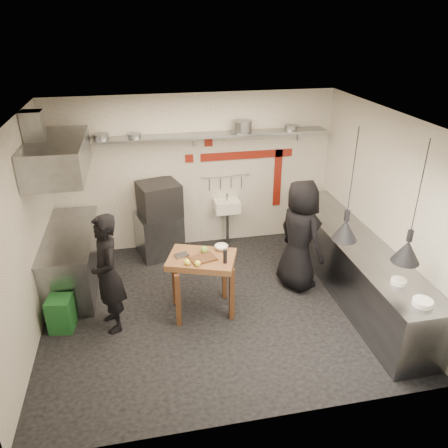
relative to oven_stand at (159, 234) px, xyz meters
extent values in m
plane|color=black|center=(0.72, -1.77, -0.40)|extent=(5.00, 5.00, 0.00)
plane|color=beige|center=(0.72, -1.77, 2.40)|extent=(5.00, 5.00, 0.00)
cube|color=silver|center=(0.72, 0.33, 1.00)|extent=(5.00, 0.04, 2.80)
cube|color=silver|center=(0.72, -3.87, 1.00)|extent=(5.00, 0.04, 2.80)
cube|color=silver|center=(-1.78, -1.77, 1.00)|extent=(0.04, 4.20, 2.80)
cube|color=silver|center=(3.22, -1.77, 1.00)|extent=(0.04, 4.20, 2.80)
cube|color=maroon|center=(1.67, 0.31, 1.28)|extent=(1.70, 0.02, 0.14)
cube|color=maroon|center=(2.27, 0.31, 0.80)|extent=(0.14, 0.02, 1.10)
cube|color=maroon|center=(0.97, 0.31, 1.55)|extent=(0.14, 0.02, 0.14)
cube|color=maroon|center=(0.62, 0.31, 1.28)|extent=(0.14, 0.02, 0.14)
cube|color=slate|center=(0.72, 0.15, 1.72)|extent=(4.60, 0.34, 0.04)
cube|color=slate|center=(-1.18, 0.30, 1.62)|extent=(0.04, 0.06, 0.24)
cube|color=slate|center=(0.72, 0.30, 1.62)|extent=(0.04, 0.06, 0.24)
cube|color=slate|center=(2.62, 0.30, 1.62)|extent=(0.04, 0.06, 0.24)
cylinder|color=slate|center=(-0.81, 0.15, 1.79)|extent=(0.32, 0.32, 0.09)
cylinder|color=slate|center=(-0.28, 0.15, 1.78)|extent=(0.23, 0.23, 0.07)
cylinder|color=slate|center=(1.54, 0.15, 1.84)|extent=(0.42, 0.42, 0.20)
cylinder|color=slate|center=(2.41, 0.15, 1.78)|extent=(0.29, 0.29, 0.08)
cube|color=slate|center=(0.00, 0.00, 0.00)|extent=(0.88, 0.83, 0.80)
cube|color=black|center=(0.04, -0.02, 0.69)|extent=(0.80, 0.77, 0.58)
cube|color=maroon|center=(0.05, -0.26, 0.69)|extent=(0.53, 0.17, 0.46)
cube|color=black|center=(0.04, -0.27, 0.69)|extent=(0.36, 0.11, 0.34)
cube|color=white|center=(1.27, 0.15, 0.38)|extent=(0.46, 0.34, 0.22)
cylinder|color=slate|center=(1.27, 0.15, 0.56)|extent=(0.03, 0.03, 0.14)
cylinder|color=slate|center=(1.27, 0.11, -0.06)|extent=(0.06, 0.06, 0.66)
cylinder|color=slate|center=(1.27, 0.29, 0.92)|extent=(0.90, 0.02, 0.02)
cube|color=slate|center=(2.87, -1.77, 0.05)|extent=(0.70, 3.80, 0.90)
cube|color=slate|center=(2.87, -1.77, 0.52)|extent=(0.76, 3.90, 0.03)
cylinder|color=white|center=(2.84, -3.46, 0.56)|extent=(0.26, 0.26, 0.07)
cylinder|color=white|center=(2.82, -2.99, 0.56)|extent=(0.24, 0.24, 0.05)
cube|color=slate|center=(-1.43, -0.72, 0.05)|extent=(0.70, 1.90, 0.90)
cube|color=slate|center=(-1.43, -0.72, 0.52)|extent=(0.76, 2.00, 0.03)
cube|color=slate|center=(-1.38, -0.72, 1.75)|extent=(0.78, 1.60, 0.50)
cube|color=slate|center=(-1.63, -0.72, 2.15)|extent=(0.28, 0.28, 0.50)
cube|color=#195322|center=(-1.48, -1.85, -0.15)|extent=(0.37, 0.37, 0.50)
cube|color=#502F1B|center=(0.50, -1.91, 0.53)|extent=(0.40, 0.33, 0.02)
cylinder|color=black|center=(0.79, -2.06, 0.62)|extent=(0.07, 0.07, 0.20)
sphere|color=#FFF03C|center=(0.28, -2.00, 0.56)|extent=(0.11, 0.11, 0.08)
sphere|color=#FFF03C|center=(0.41, -2.06, 0.56)|extent=(0.11, 0.11, 0.08)
sphere|color=olive|center=(0.55, -1.73, 0.57)|extent=(0.14, 0.14, 0.11)
cube|color=slate|center=(0.22, -1.77, 0.54)|extent=(0.22, 0.18, 0.03)
imported|color=white|center=(0.81, -1.68, 0.55)|extent=(0.22, 0.22, 0.06)
imported|color=black|center=(-0.79, -1.93, 0.45)|extent=(0.57, 0.71, 1.71)
imported|color=black|center=(2.09, -1.45, 0.50)|extent=(0.84, 1.02, 1.79)
camera|label=1|loc=(-0.24, -7.07, 3.59)|focal=35.00mm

